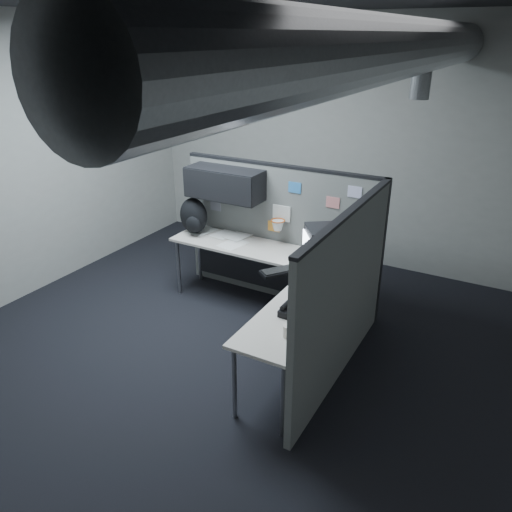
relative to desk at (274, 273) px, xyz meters
The scene contains 12 objects.
room 1.69m from the desk, 59.55° to the right, with size 5.62×5.62×3.22m.
partition_back 0.77m from the desk, 126.93° to the left, with size 2.44×0.42×1.63m.
partition_right 1.09m from the desk, 26.97° to the right, with size 0.07×2.23×1.63m.
desk is the anchor object (origin of this frame).
monitor 0.63m from the desk, 18.34° to the left, with size 0.53×0.53×0.44m.
keyboard 0.28m from the desk, 40.87° to the right, with size 0.40×0.47×0.04m.
mouse 0.72m from the desk, 39.16° to the right, with size 0.29×0.30×0.05m.
phone 1.08m from the desk, 53.65° to the right, with size 0.21×0.22×0.10m.
bottles 1.48m from the desk, 54.91° to the right, with size 0.14×0.19×0.09m.
cup 1.42m from the desk, 58.18° to the right, with size 0.08×0.08×0.10m, color silver.
papers 0.94m from the desk, 156.35° to the left, with size 0.83×0.61×0.01m.
backpack 1.31m from the desk, 166.51° to the left, with size 0.41×0.36×0.44m.
Camera 1 is at (2.31, -3.55, 2.94)m, focal length 35.00 mm.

